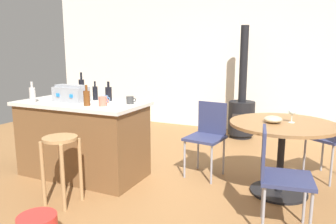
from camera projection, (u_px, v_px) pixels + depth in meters
ground_plane at (176, 187)px, 3.52m from camera, size 8.80×8.80×0.00m
back_wall at (239, 57)px, 5.83m from camera, size 8.00×0.10×2.70m
kitchen_island at (83, 139)px, 3.79m from camera, size 1.49×0.75×0.88m
wooden_stool at (61, 156)px, 3.06m from camera, size 0.32×0.32×0.66m
dining_table at (282, 139)px, 3.26m from camera, size 1.05×1.05×0.75m
folding_chair_near at (208, 133)px, 3.79m from camera, size 0.45×0.45×0.86m
folding_chair_far at (278, 172)px, 2.59m from camera, size 0.46×0.46×0.85m
folding_chair_left at (335, 136)px, 3.60m from camera, size 0.56×0.56×0.88m
wood_stove at (242, 111)px, 5.46m from camera, size 0.44×0.45×1.86m
toolbox at (71, 94)px, 3.71m from camera, size 0.38×0.23×0.19m
bottle_0 at (109, 93)px, 3.76m from camera, size 0.08×0.08×0.23m
bottle_1 at (82, 88)px, 4.01m from camera, size 0.07×0.07×0.32m
bottle_2 at (32, 94)px, 3.65m from camera, size 0.07×0.07×0.24m
bottle_3 at (95, 93)px, 3.83m from camera, size 0.06×0.06×0.22m
bottle_4 at (87, 98)px, 3.42m from camera, size 0.07×0.07×0.22m
cup_0 at (103, 101)px, 3.41m from camera, size 0.12×0.09×0.10m
cup_1 at (130, 100)px, 3.55m from camera, size 0.12×0.08×0.08m
cup_2 at (105, 99)px, 3.62m from camera, size 0.11×0.07×0.08m
wine_glass at (292, 112)px, 3.21m from camera, size 0.07×0.07×0.14m
serving_bowl at (273, 119)px, 3.22m from camera, size 0.18×0.18×0.07m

